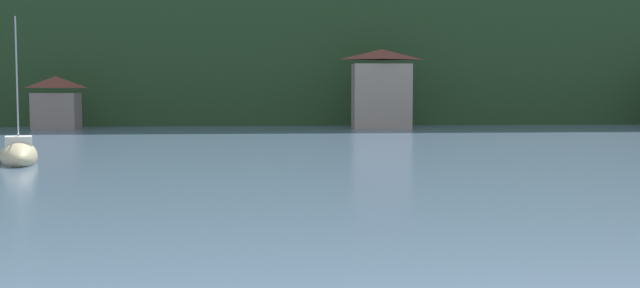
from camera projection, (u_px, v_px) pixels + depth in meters
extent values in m
cube|color=#264223|center=(270.00, 46.00, 113.72)|extent=(352.00, 49.94, 21.52)
ellipsoid|color=#2D4C28|center=(316.00, 70.00, 126.98)|extent=(246.40, 34.96, 49.66)
cube|color=gray|center=(56.00, 111.00, 81.47)|extent=(4.53, 3.59, 3.88)
pyramid|color=brown|center=(56.00, 82.00, 81.25)|extent=(4.76, 3.77, 1.26)
cube|color=gray|center=(381.00, 96.00, 84.00)|extent=(6.29, 3.23, 7.05)
pyramid|color=brown|center=(382.00, 54.00, 83.67)|extent=(6.60, 3.40, 1.13)
ellipsoid|color=#CCBC8E|center=(19.00, 156.00, 44.73)|extent=(3.96, 7.31, 1.72)
cylinder|color=#B7B7BC|center=(17.00, 82.00, 44.43)|extent=(0.08, 0.08, 7.63)
cylinder|color=#ADADB2|center=(18.00, 134.00, 43.19)|extent=(0.95, 2.99, 0.08)
cube|color=silver|center=(19.00, 142.00, 44.68)|extent=(1.90, 2.06, 0.68)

